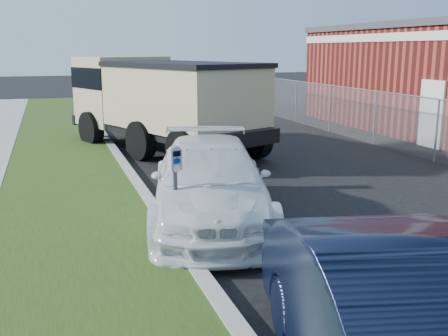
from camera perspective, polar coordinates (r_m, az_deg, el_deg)
name	(u,v)px	position (r m, az deg, el deg)	size (l,w,h in m)	color
ground	(314,227)	(9.75, 9.78, -6.40)	(120.00, 120.00, 0.00)	black
chainlink_fence	(376,107)	(18.44, 16.18, 6.35)	(0.06, 30.06, 30.00)	slate
parking_meter	(175,172)	(8.44, -5.36, -0.39)	(0.24, 0.19, 1.54)	#3F4247
white_wagon	(209,182)	(9.81, -1.67, -1.51)	(2.10, 5.18, 1.50)	white
dump_truck	(159,99)	(16.83, -7.06, 7.51)	(5.35, 7.94, 2.93)	black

